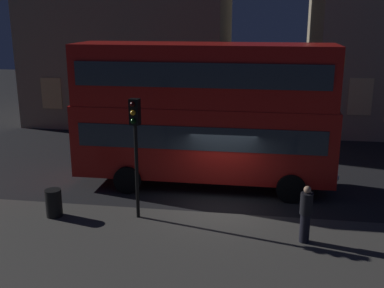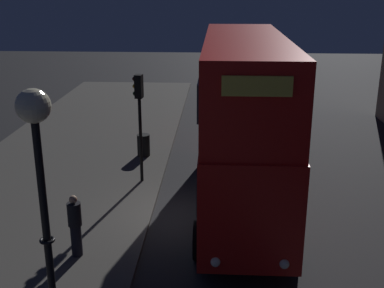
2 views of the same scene
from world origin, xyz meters
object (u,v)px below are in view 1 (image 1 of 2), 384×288
object	(u,v)px
double_decker_bus	(203,109)
litter_bin	(54,203)
traffic_light_near_kerb	(135,134)
pedestrian	(306,214)

from	to	relation	value
double_decker_bus	litter_bin	xyz separation A→B (m)	(-4.59, -4.03, -2.59)
traffic_light_near_kerb	litter_bin	world-z (taller)	traffic_light_near_kerb
pedestrian	litter_bin	world-z (taller)	pedestrian
litter_bin	traffic_light_near_kerb	bearing A→B (deg)	6.81
double_decker_bus	litter_bin	size ratio (longest dim) A/B	10.83
double_decker_bus	pedestrian	world-z (taller)	double_decker_bus
double_decker_bus	traffic_light_near_kerb	size ratio (longest dim) A/B	2.54
pedestrian	litter_bin	size ratio (longest dim) A/B	1.88
litter_bin	pedestrian	bearing A→B (deg)	-4.22
traffic_light_near_kerb	pedestrian	xyz separation A→B (m)	(5.44, -0.95, -2.01)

